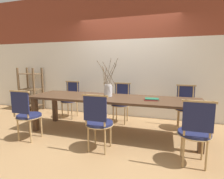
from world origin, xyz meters
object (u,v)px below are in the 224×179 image
(chair_near_center, at_px, (195,130))
(book_stack, at_px, (151,99))
(vase_centerpiece, at_px, (108,90))
(shelving_rack, at_px, (31,89))
(dining_table, at_px, (112,101))
(chair_far_center, at_px, (186,105))

(chair_near_center, xyz_separation_m, book_stack, (-0.63, 0.69, 0.24))
(vase_centerpiece, relative_size, shelving_rack, 0.60)
(chair_near_center, distance_m, vase_centerpiece, 1.72)
(dining_table, distance_m, book_stack, 0.75)
(dining_table, bearing_deg, chair_near_center, -28.17)
(chair_near_center, height_order, chair_far_center, same)
(chair_far_center, bearing_deg, chair_near_center, 89.04)
(chair_near_center, height_order, book_stack, chair_near_center)
(vase_centerpiece, distance_m, book_stack, 0.86)
(chair_far_center, distance_m, vase_centerpiece, 1.67)
(chair_far_center, bearing_deg, shelving_rack, -3.66)
(chair_far_center, height_order, book_stack, chair_far_center)
(vase_centerpiece, bearing_deg, dining_table, -36.77)
(book_stack, distance_m, shelving_rack, 3.70)
(chair_near_center, xyz_separation_m, chair_far_center, (0.02, 1.47, 0.00))
(chair_near_center, xyz_separation_m, shelving_rack, (-4.17, 1.73, 0.13))
(chair_near_center, distance_m, book_stack, 0.96)
(dining_table, distance_m, vase_centerpiece, 0.25)
(dining_table, height_order, chair_far_center, chair_far_center)
(book_stack, xyz_separation_m, shelving_rack, (-3.55, 1.05, -0.12))
(chair_far_center, distance_m, book_stack, 1.04)
(dining_table, height_order, book_stack, book_stack)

